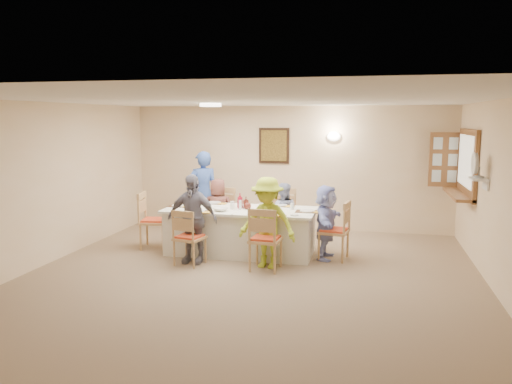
% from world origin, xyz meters
% --- Properties ---
extents(ground, '(7.00, 7.00, 0.00)m').
position_xyz_m(ground, '(0.00, 0.00, 0.00)').
color(ground, '#907559').
extents(room_walls, '(7.00, 7.00, 7.00)m').
position_xyz_m(room_walls, '(0.00, 0.00, 1.51)').
color(room_walls, beige).
rests_on(room_walls, ground).
extents(wall_picture, '(0.62, 0.05, 0.72)m').
position_xyz_m(wall_picture, '(-0.30, 3.46, 1.70)').
color(wall_picture, black).
rests_on(wall_picture, room_walls).
extents(wall_sconce, '(0.26, 0.09, 0.18)m').
position_xyz_m(wall_sconce, '(0.90, 3.44, 1.90)').
color(wall_sconce, white).
rests_on(wall_sconce, room_walls).
extents(ceiling_light, '(0.36, 0.36, 0.05)m').
position_xyz_m(ceiling_light, '(-1.00, 1.50, 2.47)').
color(ceiling_light, white).
rests_on(ceiling_light, room_walls).
extents(serving_hatch, '(0.06, 1.50, 1.15)m').
position_xyz_m(serving_hatch, '(3.21, 2.40, 1.50)').
color(serving_hatch, brown).
rests_on(serving_hatch, room_walls).
extents(hatch_sill, '(0.30, 1.50, 0.05)m').
position_xyz_m(hatch_sill, '(3.09, 2.40, 0.97)').
color(hatch_sill, brown).
rests_on(hatch_sill, room_walls).
extents(shutter_door, '(0.55, 0.04, 1.00)m').
position_xyz_m(shutter_door, '(2.95, 3.16, 1.50)').
color(shutter_door, brown).
rests_on(shutter_door, room_walls).
extents(fan_shelf, '(0.22, 0.36, 0.03)m').
position_xyz_m(fan_shelf, '(3.13, 1.05, 1.40)').
color(fan_shelf, white).
rests_on(fan_shelf, room_walls).
extents(desk_fan, '(0.30, 0.30, 0.28)m').
position_xyz_m(desk_fan, '(3.10, 1.05, 1.55)').
color(desk_fan, '#A5A5A8').
rests_on(desk_fan, fan_shelf).
extents(dining_table, '(2.50, 1.06, 0.76)m').
position_xyz_m(dining_table, '(-0.46, 1.38, 0.38)').
color(dining_table, white).
rests_on(dining_table, ground).
extents(chair_back_left, '(0.55, 0.55, 0.98)m').
position_xyz_m(chair_back_left, '(-1.06, 2.18, 0.49)').
color(chair_back_left, tan).
rests_on(chair_back_left, ground).
extents(chair_back_right, '(0.54, 0.54, 0.99)m').
position_xyz_m(chair_back_right, '(0.14, 2.18, 0.50)').
color(chair_back_right, tan).
rests_on(chair_back_right, ground).
extents(chair_front_left, '(0.50, 0.50, 0.89)m').
position_xyz_m(chair_front_left, '(-1.06, 0.58, 0.44)').
color(chair_front_left, tan).
rests_on(chair_front_left, ground).
extents(chair_front_right, '(0.49, 0.49, 0.96)m').
position_xyz_m(chair_front_right, '(0.14, 0.58, 0.48)').
color(chair_front_right, tan).
rests_on(chair_front_right, ground).
extents(chair_left_end, '(0.54, 0.54, 0.99)m').
position_xyz_m(chair_left_end, '(-2.01, 1.38, 0.50)').
color(chair_left_end, tan).
rests_on(chair_left_end, ground).
extents(chair_right_end, '(0.53, 0.53, 0.96)m').
position_xyz_m(chair_right_end, '(1.09, 1.38, 0.48)').
color(chair_right_end, tan).
rests_on(chair_right_end, ground).
extents(diner_back_left, '(0.69, 0.56, 1.17)m').
position_xyz_m(diner_back_left, '(-1.06, 2.06, 0.59)').
color(diner_back_left, brown).
rests_on(diner_back_left, ground).
extents(diner_back_right, '(0.61, 0.50, 1.13)m').
position_xyz_m(diner_back_right, '(0.14, 2.06, 0.56)').
color(diner_back_right, '#9299C2').
rests_on(diner_back_right, ground).
extents(diner_front_left, '(0.86, 0.44, 1.40)m').
position_xyz_m(diner_front_left, '(-1.06, 0.70, 0.70)').
color(diner_front_left, gray).
rests_on(diner_front_left, ground).
extents(diner_front_right, '(1.05, 0.79, 1.39)m').
position_xyz_m(diner_front_right, '(0.14, 0.70, 0.69)').
color(diner_front_right, '#BAD52D').
rests_on(diner_front_right, ground).
extents(diner_right_end, '(1.16, 0.50, 1.20)m').
position_xyz_m(diner_right_end, '(0.96, 1.38, 0.60)').
color(diner_right_end, '#A9B5FF').
rests_on(diner_right_end, ground).
extents(caregiver, '(0.94, 0.92, 1.63)m').
position_xyz_m(caregiver, '(-1.51, 2.53, 0.82)').
color(caregiver, '#3656A9').
rests_on(caregiver, ground).
extents(placemat_fl, '(0.37, 0.28, 0.01)m').
position_xyz_m(placemat_fl, '(-1.06, 0.96, 0.76)').
color(placemat_fl, '#472B19').
rests_on(placemat_fl, dining_table).
extents(plate_fl, '(0.24, 0.24, 0.02)m').
position_xyz_m(plate_fl, '(-1.06, 0.96, 0.77)').
color(plate_fl, white).
rests_on(plate_fl, dining_table).
extents(napkin_fl, '(0.15, 0.15, 0.01)m').
position_xyz_m(napkin_fl, '(-0.88, 0.91, 0.77)').
color(napkin_fl, gold).
rests_on(napkin_fl, dining_table).
extents(placemat_fr, '(0.36, 0.27, 0.01)m').
position_xyz_m(placemat_fr, '(0.14, 0.96, 0.76)').
color(placemat_fr, '#472B19').
rests_on(placemat_fr, dining_table).
extents(plate_fr, '(0.25, 0.25, 0.02)m').
position_xyz_m(plate_fr, '(0.14, 0.96, 0.77)').
color(plate_fr, white).
rests_on(plate_fr, dining_table).
extents(napkin_fr, '(0.14, 0.14, 0.01)m').
position_xyz_m(napkin_fr, '(0.32, 0.91, 0.77)').
color(napkin_fr, gold).
rests_on(napkin_fr, dining_table).
extents(placemat_bl, '(0.35, 0.26, 0.01)m').
position_xyz_m(placemat_bl, '(-1.06, 1.80, 0.76)').
color(placemat_bl, '#472B19').
rests_on(placemat_bl, dining_table).
extents(plate_bl, '(0.25, 0.25, 0.02)m').
position_xyz_m(plate_bl, '(-1.06, 1.80, 0.77)').
color(plate_bl, white).
rests_on(plate_bl, dining_table).
extents(napkin_bl, '(0.13, 0.13, 0.01)m').
position_xyz_m(napkin_bl, '(-0.88, 1.75, 0.77)').
color(napkin_bl, gold).
rests_on(napkin_bl, dining_table).
extents(placemat_br, '(0.33, 0.24, 0.01)m').
position_xyz_m(placemat_br, '(0.14, 1.80, 0.76)').
color(placemat_br, '#472B19').
rests_on(placemat_br, dining_table).
extents(plate_br, '(0.24, 0.24, 0.02)m').
position_xyz_m(plate_br, '(0.14, 1.80, 0.77)').
color(plate_br, white).
rests_on(plate_br, dining_table).
extents(napkin_br, '(0.15, 0.15, 0.01)m').
position_xyz_m(napkin_br, '(0.32, 1.75, 0.77)').
color(napkin_br, gold).
rests_on(napkin_br, dining_table).
extents(placemat_le, '(0.34, 0.25, 0.01)m').
position_xyz_m(placemat_le, '(-1.56, 1.38, 0.76)').
color(placemat_le, '#472B19').
rests_on(placemat_le, dining_table).
extents(plate_le, '(0.22, 0.22, 0.01)m').
position_xyz_m(plate_le, '(-1.56, 1.38, 0.77)').
color(plate_le, white).
rests_on(plate_le, dining_table).
extents(napkin_le, '(0.14, 0.14, 0.01)m').
position_xyz_m(napkin_le, '(-1.38, 1.33, 0.77)').
color(napkin_le, gold).
rests_on(napkin_le, dining_table).
extents(placemat_re, '(0.38, 0.28, 0.01)m').
position_xyz_m(placemat_re, '(0.66, 1.38, 0.76)').
color(placemat_re, '#472B19').
rests_on(placemat_re, dining_table).
extents(plate_re, '(0.24, 0.24, 0.02)m').
position_xyz_m(plate_re, '(0.66, 1.38, 0.77)').
color(plate_re, white).
rests_on(plate_re, dining_table).
extents(napkin_re, '(0.14, 0.14, 0.01)m').
position_xyz_m(napkin_re, '(0.84, 1.33, 0.77)').
color(napkin_re, gold).
rests_on(napkin_re, dining_table).
extents(teacup_a, '(0.10, 0.10, 0.08)m').
position_xyz_m(teacup_a, '(-1.24, 1.03, 0.80)').
color(teacup_a, white).
rests_on(teacup_a, dining_table).
extents(teacup_b, '(0.17, 0.17, 0.09)m').
position_xyz_m(teacup_b, '(-0.09, 1.90, 0.80)').
color(teacup_b, white).
rests_on(teacup_b, dining_table).
extents(bowl_a, '(0.40, 0.40, 0.06)m').
position_xyz_m(bowl_a, '(-0.72, 1.12, 0.79)').
color(bowl_a, white).
rests_on(bowl_a, dining_table).
extents(bowl_b, '(0.32, 0.32, 0.06)m').
position_xyz_m(bowl_b, '(-0.10, 1.61, 0.79)').
color(bowl_b, white).
rests_on(bowl_b, dining_table).
extents(condiment_ketchup, '(0.16, 0.16, 0.26)m').
position_xyz_m(condiment_ketchup, '(-0.49, 1.44, 0.89)').
color(condiment_ketchup, '#A80E24').
rests_on(condiment_ketchup, dining_table).
extents(condiment_brown, '(0.12, 0.12, 0.19)m').
position_xyz_m(condiment_brown, '(-0.39, 1.48, 0.86)').
color(condiment_brown, '#5B2018').
rests_on(condiment_brown, dining_table).
extents(condiment_malt, '(0.19, 0.19, 0.16)m').
position_xyz_m(condiment_malt, '(-0.34, 1.39, 0.84)').
color(condiment_malt, '#5B2018').
rests_on(condiment_malt, dining_table).
extents(drinking_glass, '(0.07, 0.07, 0.11)m').
position_xyz_m(drinking_glass, '(-0.61, 1.43, 0.82)').
color(drinking_glass, silver).
rests_on(drinking_glass, dining_table).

